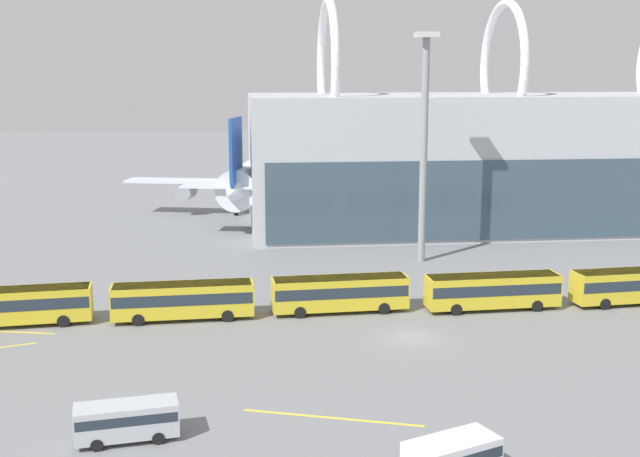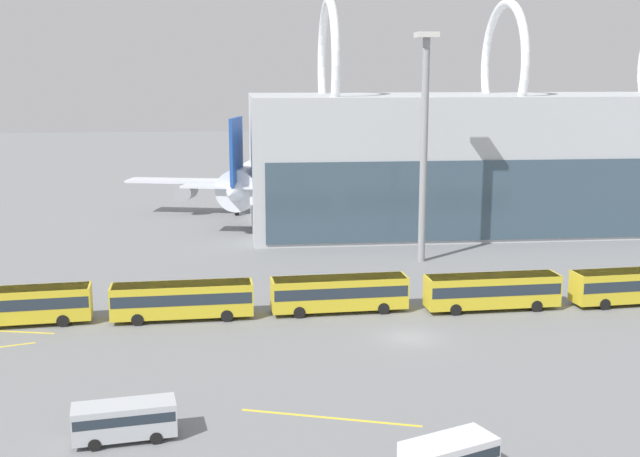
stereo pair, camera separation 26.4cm
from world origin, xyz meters
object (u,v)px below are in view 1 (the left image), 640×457
Objects in this scene: airliner_at_gate_far at (260,175)px; shuttle_bus_1 at (18,304)px; shuttle_bus_4 at (493,289)px; service_van_crossing at (452,457)px; shuttle_bus_2 at (183,298)px; service_van_foreground at (127,419)px; shuttle_bus_3 at (340,292)px; shuttle_bus_5 at (636,284)px; floodlight_mast at (424,133)px; airliner_parked_remote at (634,168)px.

airliner_at_gate_far is 53.62m from shuttle_bus_1.
shuttle_bus_4 is 2.22× the size of service_van_crossing.
shuttle_bus_2 is 22.18m from service_van_foreground.
shuttle_bus_3 is (26.35, 0.82, 0.00)m from shuttle_bus_1.
shuttle_bus_3 is (13.17, 0.67, 0.00)m from shuttle_bus_2.
shuttle_bus_3 is at bearing 174.75° from shuttle_bus_5.
floodlight_mast reaches higher than airliner_at_gate_far.
shuttle_bus_2 is at bearing 76.63° from service_van_foreground.
airliner_at_gate_far reaches higher than service_van_crossing.
shuttle_bus_5 is (26.35, -0.30, 0.00)m from shuttle_bus_3.
airliner_at_gate_far reaches higher than shuttle_bus_4.
shuttle_bus_1 and shuttle_bus_4 have the same top height.
shuttle_bus_4 is (39.52, 0.17, 0.00)m from shuttle_bus_1.
floodlight_mast reaches higher than shuttle_bus_3.
airliner_at_gate_far is 52.28m from shuttle_bus_4.
floodlight_mast is at bearing 34.38° from shuttle_bus_2.
shuttle_bus_1 is 1.01× the size of shuttle_bus_4.
service_van_foreground is 17.92m from service_van_crossing.
shuttle_bus_2 and shuttle_bus_5 have the same top height.
airliner_at_gate_far is 1.69× the size of floodlight_mast.
service_van_crossing is at bearing -89.49° from shuttle_bus_3.
shuttle_bus_4 is at bearing 29.48° from service_van_foreground.
shuttle_bus_3 and shuttle_bus_4 have the same top height.
airliner_at_gate_far is at bearing 72.77° from service_van_crossing.
airliner_at_gate_far is 71.82m from service_van_foreground.
floodlight_mast is (24.42, 18.33, 12.03)m from shuttle_bus_2.
shuttle_bus_5 is (52.70, 0.52, 0.00)m from shuttle_bus_1.
airliner_parked_remote is 63.61m from shuttle_bus_4.
shuttle_bus_5 is 2.00× the size of service_van_foreground.
floodlight_mast reaches higher than service_van_crossing.
airliner_parked_remote is (56.68, 1.61, 0.04)m from airliner_at_gate_far.
shuttle_bus_4 is at bearing -146.60° from airliner_at_gate_far.
shuttle_bus_3 is (4.99, -48.21, -3.90)m from airliner_at_gate_far.
airliner_parked_remote is 3.34× the size of shuttle_bus_5.
service_van_crossing is (-49.92, -78.92, -4.45)m from airliner_parked_remote.
shuttle_bus_2 and shuttle_bus_3 have the same top height.
shuttle_bus_1 is 2.24× the size of service_van_crossing.
airliner_at_gate_far is at bearing -154.80° from airliner_parked_remote.
airliner_at_gate_far reaches higher than shuttle_bus_3.
shuttle_bus_2 is at bearing -176.50° from airliner_at_gate_far.
shuttle_bus_2 and shuttle_bus_4 have the same top height.
shuttle_bus_3 is 0.48× the size of floodlight_mast.
shuttle_bus_5 is at bearing -4.92° from shuttle_bus_1.
service_van_foreground is at bearing -109.00° from airliner_parked_remote.
service_van_foreground is at bearing -175.02° from airliner_at_gate_far.
shuttle_bus_1 reaches higher than service_van_foreground.
airliner_at_gate_far is 1.04× the size of airliner_parked_remote.
airliner_parked_remote is 93.49m from service_van_crossing.
airliner_parked_remote is at bearing -75.36° from airliner_at_gate_far.
shuttle_bus_2 is 1.00× the size of shuttle_bus_3.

